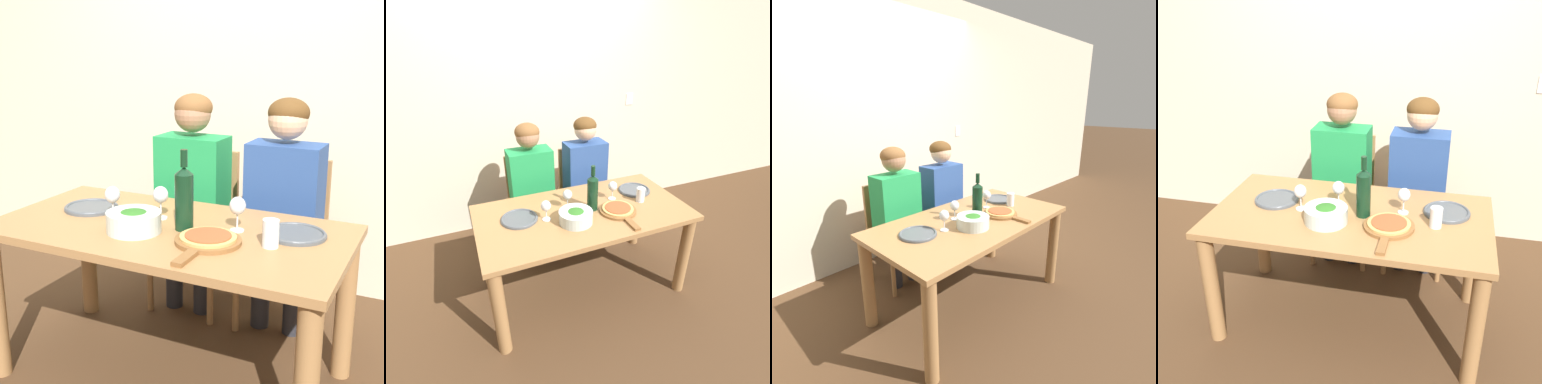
% 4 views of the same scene
% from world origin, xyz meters
% --- Properties ---
extents(ground_plane, '(40.00, 40.00, 0.00)m').
position_xyz_m(ground_plane, '(0.00, 0.00, 0.00)').
color(ground_plane, '#4C331E').
extents(back_wall, '(10.00, 0.06, 2.70)m').
position_xyz_m(back_wall, '(0.00, 1.26, 1.35)').
color(back_wall, beige).
rests_on(back_wall, ground).
extents(dining_table, '(1.55, 0.81, 0.73)m').
position_xyz_m(dining_table, '(0.00, 0.00, 0.60)').
color(dining_table, '#9E7042').
rests_on(dining_table, ground).
extents(chair_left, '(0.42, 0.42, 0.90)m').
position_xyz_m(chair_left, '(-0.22, 0.76, 0.50)').
color(chair_left, '#9E7042').
rests_on(chair_left, ground).
extents(chair_right, '(0.42, 0.42, 0.90)m').
position_xyz_m(chair_right, '(0.31, 0.76, 0.50)').
color(chair_right, '#9E7042').
rests_on(chair_right, ground).
extents(person_woman, '(0.47, 0.51, 1.24)m').
position_xyz_m(person_woman, '(-0.22, 0.66, 0.75)').
color(person_woman, '#28282D').
rests_on(person_woman, ground).
extents(person_man, '(0.47, 0.51, 1.24)m').
position_xyz_m(person_man, '(0.31, 0.66, 0.75)').
color(person_man, '#28282D').
rests_on(person_man, ground).
extents(wine_bottle, '(0.08, 0.08, 0.35)m').
position_xyz_m(wine_bottle, '(0.07, -0.00, 0.87)').
color(wine_bottle, black).
rests_on(wine_bottle, dining_table).
extents(broccoli_bowl, '(0.24, 0.24, 0.09)m').
position_xyz_m(broccoli_bowl, '(-0.11, -0.12, 0.78)').
color(broccoli_bowl, silver).
rests_on(broccoli_bowl, dining_table).
extents(dinner_plate_left, '(0.26, 0.26, 0.02)m').
position_xyz_m(dinner_plate_left, '(-0.46, 0.07, 0.74)').
color(dinner_plate_left, '#4C5156').
rests_on(dinner_plate_left, dining_table).
extents(dinner_plate_right, '(0.26, 0.26, 0.02)m').
position_xyz_m(dinner_plate_right, '(0.52, 0.13, 0.74)').
color(dinner_plate_right, '#4C5156').
rests_on(dinner_plate_right, dining_table).
extents(pizza_on_board, '(0.27, 0.41, 0.04)m').
position_xyz_m(pizza_on_board, '(0.23, -0.11, 0.75)').
color(pizza_on_board, brown).
rests_on(pizza_on_board, dining_table).
extents(wine_glass_left, '(0.07, 0.07, 0.15)m').
position_xyz_m(wine_glass_left, '(-0.29, -0.01, 0.83)').
color(wine_glass_left, silver).
rests_on(wine_glass_left, dining_table).
extents(wine_glass_right, '(0.07, 0.07, 0.15)m').
position_xyz_m(wine_glass_right, '(0.29, 0.08, 0.83)').
color(wine_glass_right, silver).
rests_on(wine_glass_right, dining_table).
extents(wine_glass_centre, '(0.07, 0.07, 0.15)m').
position_xyz_m(wine_glass_centre, '(-0.09, 0.09, 0.83)').
color(wine_glass_centre, silver).
rests_on(wine_glass_centre, dining_table).
extents(water_tumbler, '(0.07, 0.07, 0.11)m').
position_xyz_m(water_tumbler, '(0.47, -0.04, 0.79)').
color(water_tumbler, silver).
rests_on(water_tumbler, dining_table).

